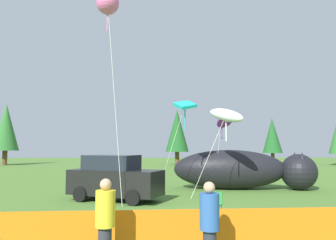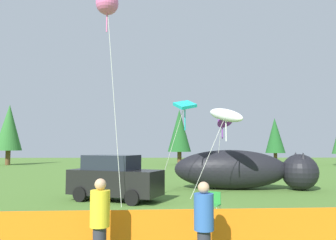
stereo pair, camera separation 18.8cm
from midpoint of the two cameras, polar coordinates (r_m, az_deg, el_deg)
The scene contains 14 objects.
ground_plane at distance 11.80m, azimuth -1.19°, elevation -16.91°, with size 120.00×120.00×0.00m, color #4C752D.
parked_car at distance 15.63m, azimuth -8.99°, elevation -9.95°, with size 4.61×3.21×2.10m.
folding_chair at distance 11.99m, azimuth 8.39°, elevation -13.98°, with size 0.64×0.64×0.91m.
inflatable_cat at distance 19.91m, azimuth 13.08°, elevation -8.66°, with size 8.37×3.15×2.29m.
safety_fence at distance 7.84m, azimuth 1.67°, elevation -19.20°, with size 8.00×0.37×1.19m.
spectator_in_blue_shirt at distance 7.11m, azimuth -11.01°, elevation -16.75°, with size 0.40×0.40×1.86m.
spectator_in_white_shirt at distance 6.85m, azimuth 7.09°, elevation -17.47°, with size 0.39×0.39×1.81m.
kite_white_ghost at distance 16.47m, azimuth 10.35°, elevation 0.82°, with size 2.70×2.22×4.68m.
kite_teal_diamond at distance 16.73m, azimuth 3.23°, elevation 2.41°, with size 2.01×1.80×4.95m.
kite_pink_octopus at distance 15.59m, azimuth -10.19°, elevation 19.27°, with size 1.27×1.00×9.33m.
kite_purple_delta at distance 18.83m, azimuth 9.68°, elevation 0.72°, with size 1.36×1.81×4.93m.
horizon_tree_west at distance 44.08m, azimuth 2.11°, elevation -1.90°, with size 3.12×3.12×7.44m.
horizon_tree_mid at distance 48.96m, azimuth 18.23°, elevation -2.60°, with size 2.73×2.73×6.52m.
horizon_tree_northeast at distance 48.84m, azimuth -25.85°, elevation -1.20°, with size 3.41×3.41×8.13m.
Camera 2 is at (0.08, -11.53, 2.52)m, focal length 35.00 mm.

